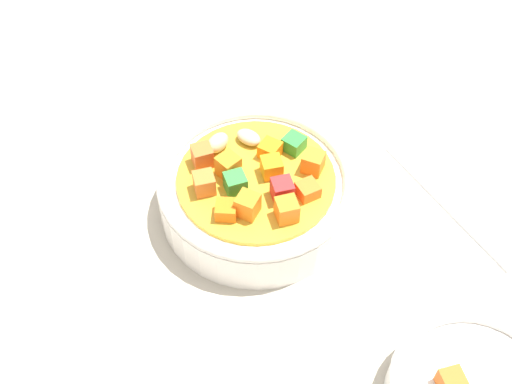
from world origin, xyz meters
TOP-DOWN VIEW (x-y plane):
  - ground_plane at (0.00, 0.00)cm, footprint 140.00×140.00cm
  - soup_bowl_main at (0.00, 0.01)cm, footprint 15.52×15.52cm
  - spoon at (-11.87, -7.15)cm, footprint 16.98×19.38cm

SIDE VIEW (x-z plane):
  - ground_plane at x=0.00cm, z-range -2.00..0.00cm
  - spoon at x=-11.87cm, z-range -0.01..0.82cm
  - soup_bowl_main at x=0.00cm, z-range -0.48..5.27cm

